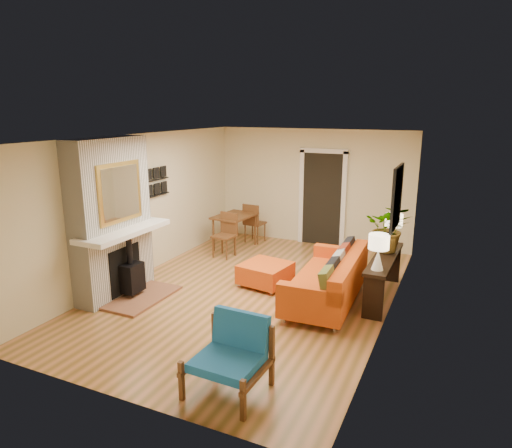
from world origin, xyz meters
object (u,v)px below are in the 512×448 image
object	(u,v)px
console_table	(384,265)
lamp_far	(394,225)
ottoman	(265,273)
houseplant	(389,228)
blue_chair	(233,350)
sofa	(332,280)
lamp_near	(379,248)
dining_table	(237,222)

from	to	relation	value
console_table	lamp_far	distance (m)	0.91
ottoman	houseplant	size ratio (longest dim) A/B	1.10
blue_chair	console_table	distance (m)	3.38
blue_chair	houseplant	bearing A→B (deg)	72.78
sofa	lamp_far	world-z (taller)	lamp_far
blue_chair	houseplant	distance (m)	3.72
ottoman	lamp_far	size ratio (longest dim) A/B	1.64
blue_chair	lamp_near	world-z (taller)	lamp_near
lamp_far	dining_table	bearing A→B (deg)	168.45
console_table	lamp_far	bearing A→B (deg)	90.00
blue_chair	dining_table	world-z (taller)	dining_table
ottoman	blue_chair	xyz separation A→B (m)	(0.89, -2.93, 0.22)
lamp_near	houseplant	xyz separation A→B (m)	(-0.01, 0.97, 0.06)
console_table	houseplant	distance (m)	0.62
dining_table	lamp_near	bearing A→B (deg)	-32.10
lamp_near	houseplant	bearing A→B (deg)	90.59
sofa	houseplant	bearing A→B (deg)	47.88
ottoman	blue_chair	size ratio (longest dim) A/B	1.07
houseplant	sofa	bearing A→B (deg)	-132.12
dining_table	houseplant	xyz separation A→B (m)	(3.40, -1.17, 0.52)
ottoman	console_table	size ratio (longest dim) A/B	0.48
lamp_near	lamp_far	world-z (taller)	same
ottoman	lamp_near	world-z (taller)	lamp_near
ottoman	lamp_far	xyz separation A→B (m)	(1.98, 1.04, 0.84)
sofa	lamp_far	xyz separation A→B (m)	(0.72, 1.27, 0.68)
blue_chair	houseplant	xyz separation A→B (m)	(1.08, 3.49, 0.68)
console_table	lamp_near	world-z (taller)	lamp_near
dining_table	blue_chair	bearing A→B (deg)	-63.58
blue_chair	houseplant	world-z (taller)	houseplant
dining_table	sofa	bearing A→B (deg)	-36.13
console_table	lamp_far	world-z (taller)	lamp_far
console_table	lamp_near	size ratio (longest dim) A/B	3.43
ottoman	houseplant	bearing A→B (deg)	15.83
ottoman	console_table	xyz separation A→B (m)	(1.98, 0.26, 0.35)
console_table	lamp_near	distance (m)	0.83
sofa	ottoman	size ratio (longest dim) A/B	2.52
sofa	dining_table	xyz separation A→B (m)	(-2.69, 1.96, 0.22)
blue_chair	lamp_near	size ratio (longest dim) A/B	1.54
sofa	lamp_near	distance (m)	1.01
ottoman	lamp_near	distance (m)	2.18
console_table	blue_chair	bearing A→B (deg)	-108.86
console_table	houseplant	world-z (taller)	houseplant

